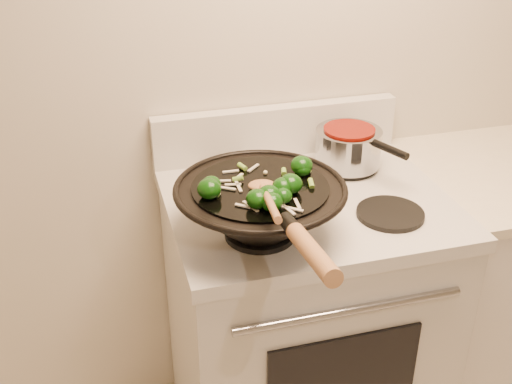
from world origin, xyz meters
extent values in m
plane|color=beige|center=(0.00, 1.50, 1.30)|extent=(3.50, 0.00, 3.50)
cube|color=silver|center=(-0.23, 1.17, 0.44)|extent=(0.76, 0.64, 0.88)
cube|color=silver|center=(-0.23, 1.17, 0.90)|extent=(0.78, 0.66, 0.04)
cube|color=silver|center=(-0.23, 1.47, 1.00)|extent=(0.78, 0.05, 0.16)
cylinder|color=#96989E|center=(-0.23, 0.84, 0.78)|extent=(0.60, 0.02, 0.02)
cube|color=black|center=(-0.23, 0.84, 0.55)|extent=(0.42, 0.01, 0.28)
cylinder|color=black|center=(-0.41, 1.02, 0.93)|extent=(0.18, 0.18, 0.01)
cylinder|color=black|center=(-0.05, 1.02, 0.93)|extent=(0.18, 0.18, 0.01)
cylinder|color=black|center=(-0.41, 1.32, 0.93)|extent=(0.18, 0.18, 0.01)
cylinder|color=black|center=(-0.05, 1.32, 0.93)|extent=(0.18, 0.18, 0.01)
cube|color=white|center=(0.54, 1.20, 0.44)|extent=(0.82, 0.60, 0.88)
torus|color=black|center=(-0.41, 1.02, 1.06)|extent=(0.43, 0.43, 0.02)
cylinder|color=black|center=(-0.41, 1.02, 1.06)|extent=(0.34, 0.34, 0.01)
cylinder|color=black|center=(-0.41, 0.78, 1.09)|extent=(0.03, 0.07, 0.04)
cylinder|color=#9D683E|center=(-0.42, 0.64, 1.12)|extent=(0.04, 0.22, 0.07)
ellipsoid|color=#0B3408|center=(-0.41, 0.95, 1.08)|extent=(0.04, 0.04, 0.04)
cylinder|color=#55812E|center=(-0.39, 0.95, 1.07)|extent=(0.02, 0.02, 0.01)
ellipsoid|color=#0B3408|center=(-0.42, 0.90, 1.08)|extent=(0.05, 0.05, 0.04)
ellipsoid|color=#0B3408|center=(-0.53, 1.03, 1.08)|extent=(0.05, 0.05, 0.04)
ellipsoid|color=#0B3408|center=(-0.37, 0.97, 1.08)|extent=(0.05, 0.05, 0.04)
cylinder|color=#55812E|center=(-0.35, 0.97, 1.07)|extent=(0.02, 0.01, 0.01)
ellipsoid|color=#0B3408|center=(-0.38, 0.93, 1.08)|extent=(0.04, 0.04, 0.04)
ellipsoid|color=#0B3408|center=(-0.35, 0.97, 1.08)|extent=(0.06, 0.06, 0.05)
ellipsoid|color=#0B3408|center=(-0.54, 1.00, 1.08)|extent=(0.06, 0.06, 0.05)
cylinder|color=#55812E|center=(-0.52, 1.00, 1.07)|extent=(0.02, 0.02, 0.02)
ellipsoid|color=#0B3408|center=(-0.29, 1.05, 1.08)|extent=(0.04, 0.04, 0.04)
ellipsoid|color=#0B3408|center=(-0.44, 0.92, 1.08)|extent=(0.05, 0.05, 0.05)
ellipsoid|color=#0B3408|center=(-0.29, 1.06, 1.08)|extent=(0.06, 0.06, 0.05)
cylinder|color=#55812E|center=(-0.27, 1.06, 1.07)|extent=(0.02, 0.02, 0.02)
ellipsoid|color=#0B3408|center=(-0.41, 0.94, 1.08)|extent=(0.05, 0.05, 0.05)
cube|color=beige|center=(-0.37, 0.89, 1.06)|extent=(0.05, 0.04, 0.00)
cube|color=beige|center=(-0.39, 0.92, 1.06)|extent=(0.05, 0.03, 0.00)
cube|color=beige|center=(-0.49, 1.03, 1.06)|extent=(0.04, 0.03, 0.00)
cube|color=beige|center=(-0.46, 1.11, 1.06)|extent=(0.04, 0.01, 0.00)
cube|color=beige|center=(-0.45, 1.07, 1.06)|extent=(0.04, 0.04, 0.00)
cube|color=beige|center=(-0.38, 0.89, 1.06)|extent=(0.02, 0.06, 0.00)
cube|color=beige|center=(-0.40, 1.11, 1.06)|extent=(0.04, 0.04, 0.00)
cube|color=beige|center=(-0.46, 1.03, 1.06)|extent=(0.01, 0.06, 0.00)
cube|color=beige|center=(-0.46, 0.93, 1.06)|extent=(0.03, 0.06, 0.00)
cube|color=beige|center=(-0.35, 0.91, 1.06)|extent=(0.01, 0.05, 0.00)
cube|color=beige|center=(-0.50, 1.07, 1.06)|extent=(0.05, 0.02, 0.00)
cube|color=beige|center=(-0.48, 0.93, 1.06)|extent=(0.04, 0.03, 0.00)
cube|color=beige|center=(-0.47, 1.04, 1.06)|extent=(0.04, 0.02, 0.00)
cylinder|color=#70A535|center=(-0.46, 1.06, 1.07)|extent=(0.03, 0.02, 0.02)
cylinder|color=#70A535|center=(-0.44, 0.92, 1.07)|extent=(0.02, 0.03, 0.02)
cylinder|color=#70A535|center=(-0.34, 1.06, 1.07)|extent=(0.03, 0.02, 0.02)
cylinder|color=#70A535|center=(-0.41, 0.96, 1.07)|extent=(0.03, 0.03, 0.02)
cylinder|color=#70A535|center=(-0.29, 0.99, 1.07)|extent=(0.03, 0.02, 0.02)
cylinder|color=#70A535|center=(-0.43, 1.12, 1.07)|extent=(0.03, 0.02, 0.02)
sphere|color=beige|center=(-0.38, 1.08, 1.07)|extent=(0.01, 0.01, 0.01)
sphere|color=beige|center=(-0.41, 0.93, 1.07)|extent=(0.01, 0.01, 0.01)
sphere|color=beige|center=(-0.38, 0.99, 1.07)|extent=(0.01, 0.01, 0.01)
sphere|color=beige|center=(-0.38, 0.93, 1.07)|extent=(0.01, 0.01, 0.01)
ellipsoid|color=#9D683E|center=(-0.41, 1.01, 1.07)|extent=(0.08, 0.06, 0.02)
cylinder|color=#9D683E|center=(-0.43, 0.87, 1.11)|extent=(0.06, 0.28, 0.09)
cylinder|color=#96989E|center=(-0.05, 1.32, 0.99)|extent=(0.20, 0.20, 0.11)
cylinder|color=#670C04|center=(-0.05, 1.32, 1.05)|extent=(0.15, 0.15, 0.01)
cylinder|color=black|center=(0.01, 1.17, 1.04)|extent=(0.07, 0.12, 0.02)
camera|label=1|loc=(-0.79, -0.30, 1.80)|focal=45.00mm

